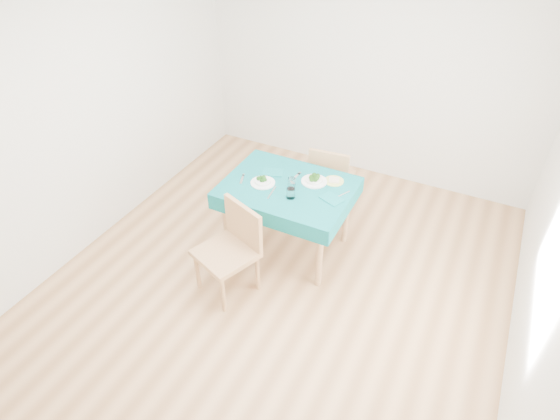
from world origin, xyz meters
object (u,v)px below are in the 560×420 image
at_px(table, 287,218).
at_px(bowl_far, 314,179).
at_px(chair_near, 224,240).
at_px(side_plate, 334,181).
at_px(chair_far, 332,170).
at_px(bowl_near, 263,180).

relative_size(table, bowl_far, 4.85).
relative_size(chair_near, side_plate, 6.30).
bearing_deg(side_plate, chair_far, 111.32).
relative_size(chair_far, bowl_near, 4.54).
bearing_deg(chair_far, chair_near, 70.52).
relative_size(chair_near, bowl_near, 5.07).
bearing_deg(table, bowl_far, 41.06).
bearing_deg(bowl_near, table, 16.77).
relative_size(table, chair_near, 1.01).
height_order(bowl_far, side_plate, bowl_far).
distance_m(bowl_far, side_plate, 0.19).
bearing_deg(chair_near, side_plate, 80.53).
bearing_deg(side_plate, bowl_near, -150.72).
height_order(table, side_plate, side_plate).
bearing_deg(bowl_near, chair_far, 65.77).
bearing_deg(side_plate, chair_near, -120.35).
xyz_separation_m(table, bowl_far, (0.19, 0.17, 0.42)).
distance_m(chair_near, side_plate, 1.19).
bearing_deg(bowl_far, table, -138.94).
xyz_separation_m(chair_near, bowl_far, (0.43, 0.93, 0.21)).
bearing_deg(table, chair_far, 78.77).
height_order(table, chair_far, chair_far).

